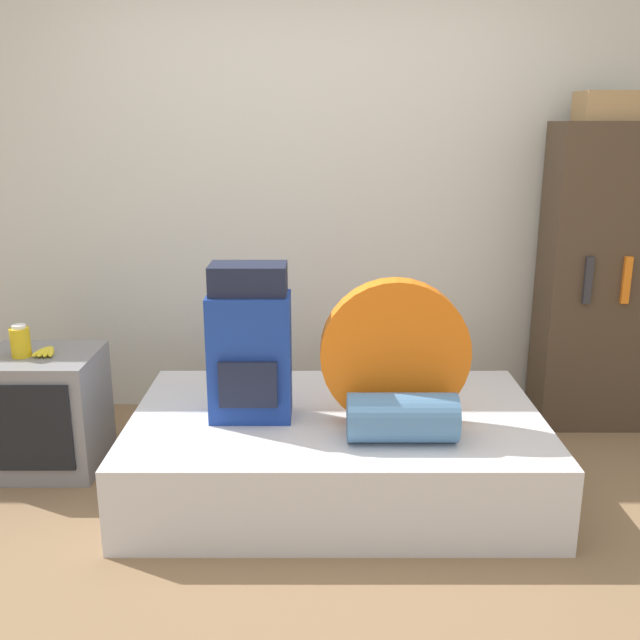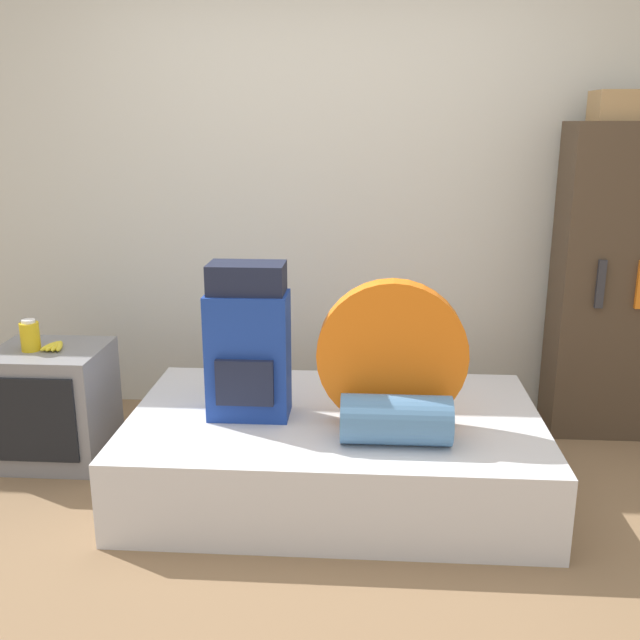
{
  "view_description": "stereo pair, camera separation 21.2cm",
  "coord_description": "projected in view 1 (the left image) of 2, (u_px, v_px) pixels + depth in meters",
  "views": [
    {
      "loc": [
        0.07,
        -2.48,
        1.68
      ],
      "look_at": [
        0.08,
        0.6,
        0.83
      ],
      "focal_mm": 40.0,
      "sensor_mm": 36.0,
      "label": 1
    },
    {
      "loc": [
        0.29,
        -2.47,
        1.68
      ],
      "look_at": [
        0.08,
        0.6,
        0.83
      ],
      "focal_mm": 40.0,
      "sensor_mm": 36.0,
      "label": 2
    }
  ],
  "objects": [
    {
      "name": "banana_bunch",
      "position": [
        45.0,
        352.0,
        3.46
      ],
      "size": [
        0.12,
        0.15,
        0.03
      ],
      "color": "yellow",
      "rests_on": "television"
    },
    {
      "name": "cardboard_box",
      "position": [
        608.0,
        106.0,
        3.7
      ],
      "size": [
        0.32,
        0.24,
        0.15
      ],
      "color": "#A88456",
      "rests_on": "bookshelf"
    },
    {
      "name": "bookshelf",
      "position": [
        610.0,
        279.0,
        3.94
      ],
      "size": [
        0.76,
        0.36,
        1.69
      ],
      "color": "#473828",
      "rests_on": "ground_plane"
    },
    {
      "name": "ground_plane",
      "position": [
        300.0,
        560.0,
        2.84
      ],
      "size": [
        16.0,
        16.0,
        0.0
      ],
      "primitive_type": "plane",
      "color": "#846647"
    },
    {
      "name": "tent_bag",
      "position": [
        393.0,
        353.0,
        3.13
      ],
      "size": [
        0.66,
        0.11,
        0.66
      ],
      "color": "orange",
      "rests_on": "bed"
    },
    {
      "name": "bed",
      "position": [
        335.0,
        450.0,
        3.36
      ],
      "size": [
        1.89,
        1.17,
        0.38
      ],
      "color": "silver",
      "rests_on": "ground_plane"
    },
    {
      "name": "backpack",
      "position": [
        248.0,
        346.0,
        3.18
      ],
      "size": [
        0.37,
        0.25,
        0.71
      ],
      "color": "navy",
      "rests_on": "bed"
    },
    {
      "name": "sleeping_roll",
      "position": [
        400.0,
        417.0,
        3.0
      ],
      "size": [
        0.46,
        0.21,
        0.21
      ],
      "color": "teal",
      "rests_on": "bed"
    },
    {
      "name": "wall_back",
      "position": [
        305.0,
        192.0,
        4.08
      ],
      "size": [
        8.0,
        0.05,
        2.6
      ],
      "color": "silver",
      "rests_on": "ground_plane"
    },
    {
      "name": "canister",
      "position": [
        18.0,
        342.0,
        3.42
      ],
      "size": [
        0.09,
        0.09,
        0.16
      ],
      "color": "gold",
      "rests_on": "television"
    },
    {
      "name": "television",
      "position": [
        43.0,
        411.0,
        3.54
      ],
      "size": [
        0.54,
        0.49,
        0.59
      ],
      "color": "gray",
      "rests_on": "ground_plane"
    }
  ]
}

